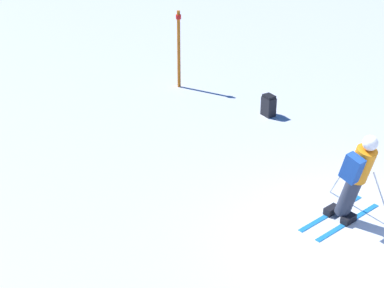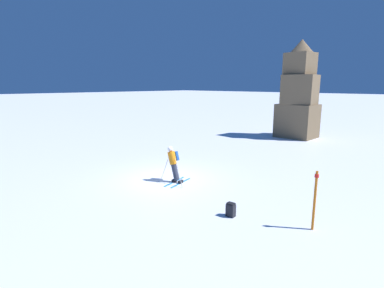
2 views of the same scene
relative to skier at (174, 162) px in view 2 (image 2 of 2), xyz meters
The scene contains 5 objects.
ground_plane 1.14m from the skier, behind, with size 300.00×300.00×0.00m, color white.
skier is the anchor object (origin of this frame).
rock_pillar 15.97m from the skier, 94.73° to the left, with size 3.09×2.72×8.23m.
spare_backpack 4.50m from the skier, 15.62° to the right, with size 0.32×0.24×0.50m.
trail_marker 6.76m from the skier, ahead, with size 0.13×0.13×1.95m.
Camera 2 is at (10.77, -9.24, 4.58)m, focal length 28.00 mm.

